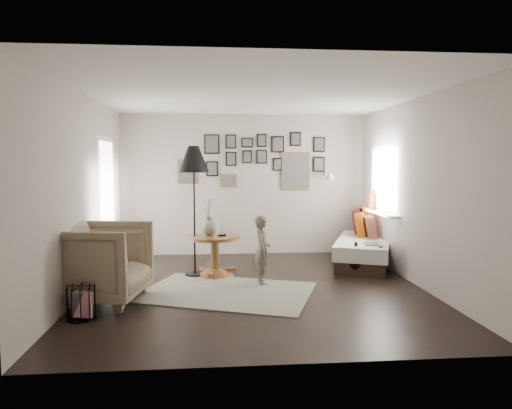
{
  "coord_description": "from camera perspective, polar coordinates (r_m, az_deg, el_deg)",
  "views": [
    {
      "loc": [
        -0.52,
        -6.07,
        1.69
      ],
      "look_at": [
        0.05,
        0.5,
        1.1
      ],
      "focal_mm": 32.0,
      "sensor_mm": 36.0,
      "label": 1
    }
  ],
  "objects": [
    {
      "name": "magazine_basket",
      "position": [
        5.42,
        -20.99,
        -11.39
      ],
      "size": [
        0.32,
        0.32,
        0.37
      ],
      "rotation": [
        0.0,
        0.0,
        -0.09
      ],
      "color": "black",
      "rests_on": "ground"
    },
    {
      "name": "armchair_cushion",
      "position": [
        5.97,
        -18.5,
        -6.84
      ],
      "size": [
        0.52,
        0.53,
        0.2
      ],
      "primitive_type": "cube",
      "rotation": [
        -0.21,
        0.0,
        -0.2
      ],
      "color": "beige",
      "rests_on": "armchair"
    },
    {
      "name": "ceiling",
      "position": [
        6.16,
        -0.06,
        13.6
      ],
      "size": [
        4.8,
        4.8,
        0.0
      ],
      "primitive_type": "plane",
      "rotation": [
        3.14,
        0.0,
        0.0
      ],
      "color": "white",
      "rests_on": "wall_back"
    },
    {
      "name": "pedestal_table",
      "position": [
        6.98,
        -5.16,
        -6.56
      ],
      "size": [
        0.77,
        0.77,
        0.61
      ],
      "rotation": [
        0.0,
        0.0,
        0.01
      ],
      "color": "brown",
      "rests_on": "ground"
    },
    {
      "name": "demijohn_small",
      "position": [
        7.2,
        15.3,
        -7.25
      ],
      "size": [
        0.29,
        0.29,
        0.45
      ],
      "color": "black",
      "rests_on": "ground"
    },
    {
      "name": "candles",
      "position": [
        6.9,
        -4.28,
        -2.77
      ],
      "size": [
        0.13,
        0.13,
        0.29
      ],
      "color": "black",
      "rests_on": "pedestal_table"
    },
    {
      "name": "window_right",
      "position": [
        7.93,
        14.94,
        -0.55
      ],
      "size": [
        0.15,
        1.32,
        1.3
      ],
      "color": "white",
      "rests_on": "wall_right"
    },
    {
      "name": "ground",
      "position": [
        6.33,
        -0.06,
        -10.38
      ],
      "size": [
        4.8,
        4.8,
        0.0
      ],
      "primitive_type": "plane",
      "color": "black",
      "rests_on": "ground"
    },
    {
      "name": "wall_left",
      "position": [
        6.33,
        -20.81,
        1.24
      ],
      "size": [
        0.0,
        4.8,
        4.8
      ],
      "primitive_type": "plane",
      "rotation": [
        1.57,
        0.0,
        1.57
      ],
      "color": "#AA9D94",
      "rests_on": "ground"
    },
    {
      "name": "wall_right",
      "position": [
        6.69,
        19.53,
        1.47
      ],
      "size": [
        0.0,
        4.8,
        4.8
      ],
      "primitive_type": "plane",
      "rotation": [
        1.57,
        0.0,
        -1.57
      ],
      "color": "#AA9D94",
      "rests_on": "ground"
    },
    {
      "name": "vase",
      "position": [
        6.91,
        -5.86,
        -2.51
      ],
      "size": [
        0.22,
        0.22,
        0.55
      ],
      "color": "black",
      "rests_on": "pedestal_table"
    },
    {
      "name": "floor_lamp",
      "position": [
        6.86,
        -7.79,
        5.02
      ],
      "size": [
        0.46,
        0.46,
        1.95
      ],
      "rotation": [
        0.0,
        0.0,
        -0.23
      ],
      "color": "black",
      "rests_on": "ground"
    },
    {
      "name": "wall_front",
      "position": [
        3.73,
        3.11,
        -0.9
      ],
      "size": [
        4.5,
        0.0,
        4.5
      ],
      "primitive_type": "plane",
      "rotation": [
        -1.57,
        0.0,
        0.0
      ],
      "color": "#AA9D94",
      "rests_on": "ground"
    },
    {
      "name": "door_left",
      "position": [
        7.5,
        -18.16,
        -0.04
      ],
      "size": [
        0.0,
        2.14,
        2.14
      ],
      "color": "white",
      "rests_on": "wall_left"
    },
    {
      "name": "armchair",
      "position": [
        5.93,
        -18.9,
        -6.87
      ],
      "size": [
        1.23,
        1.2,
        0.97
      ],
      "primitive_type": "imported",
      "rotation": [
        0.0,
        0.0,
        1.41
      ],
      "color": "#75674F",
      "rests_on": "ground"
    },
    {
      "name": "demijohn_large",
      "position": [
        7.2,
        12.33,
        -7.02
      ],
      "size": [
        0.33,
        0.33,
        0.5
      ],
      "color": "black",
      "rests_on": "ground"
    },
    {
      "name": "magazine_on_daybed",
      "position": [
        7.37,
        14.25,
        -4.83
      ],
      "size": [
        0.26,
        0.32,
        0.02
      ],
      "primitive_type": "cube",
      "rotation": [
        0.0,
        0.0,
        -0.2
      ],
      "color": "black",
      "rests_on": "daybed"
    },
    {
      "name": "child",
      "position": [
        6.44,
        0.76,
        -5.7
      ],
      "size": [
        0.27,
        0.37,
        0.96
      ],
      "primitive_type": "imported",
      "rotation": [
        0.0,
        0.0,
        1.68
      ],
      "color": "#60564C",
      "rests_on": "ground"
    },
    {
      "name": "wall_sconce",
      "position": [
        8.47,
        9.2,
        3.51
      ],
      "size": [
        0.18,
        0.36,
        0.16
      ],
      "color": "white",
      "rests_on": "wall_back"
    },
    {
      "name": "rug",
      "position": [
        6.13,
        -3.72,
        -10.85
      ],
      "size": [
        2.57,
        2.19,
        0.01
      ],
      "primitive_type": "cube",
      "rotation": [
        0.0,
        0.0,
        -0.36
      ],
      "color": "beige",
      "rests_on": "ground"
    },
    {
      "name": "daybed",
      "position": [
        8.01,
        13.06,
        -5.06
      ],
      "size": [
        1.46,
        2.06,
        0.94
      ],
      "rotation": [
        0.0,
        0.0,
        -0.38
      ],
      "color": "black",
      "rests_on": "ground"
    },
    {
      "name": "wall_back",
      "position": [
        8.5,
        -1.45,
        2.48
      ],
      "size": [
        4.5,
        0.0,
        4.5
      ],
      "primitive_type": "plane",
      "rotation": [
        1.57,
        0.0,
        0.0
      ],
      "color": "#AA9D94",
      "rests_on": "ground"
    },
    {
      "name": "gallery_wall",
      "position": [
        8.5,
        0.49,
        5.47
      ],
      "size": [
        2.74,
        0.03,
        1.08
      ],
      "color": "brown",
      "rests_on": "wall_back"
    }
  ]
}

